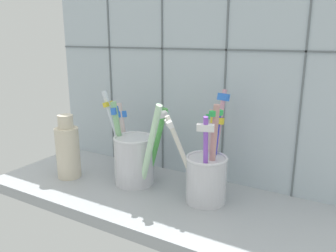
{
  "coord_description": "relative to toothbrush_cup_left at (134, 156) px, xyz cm",
  "views": [
    {
      "loc": [
        27.29,
        -44.97,
        28.42
      ],
      "look_at": [
        0.0,
        2.08,
        13.9
      ],
      "focal_mm": 36.01,
      "sensor_mm": 36.0,
      "label": 1
    }
  ],
  "objects": [
    {
      "name": "toothbrush_cup_left",
      "position": [
        0.0,
        0.0,
        0.0
      ],
      "size": [
        14.96,
        7.84,
        16.88
      ],
      "color": "silver",
      "rests_on": "counter_slab"
    },
    {
      "name": "counter_slab",
      "position": [
        7.21,
        -2.11,
        -6.2
      ],
      "size": [
        64.0,
        22.0,
        2.0
      ],
      "primitive_type": "cube",
      "color": "#9EA3A8",
      "rests_on": "ground"
    },
    {
      "name": "ceramic_vase",
      "position": [
        -12.57,
        -4.06,
        0.29
      ],
      "size": [
        4.44,
        4.44,
        12.29
      ],
      "color": "beige",
      "rests_on": "counter_slab"
    },
    {
      "name": "toothbrush_cup_right",
      "position": [
        14.38,
        0.11,
        -0.31
      ],
      "size": [
        9.28,
        11.07,
        18.06
      ],
      "color": "silver",
      "rests_on": "counter_slab"
    },
    {
      "name": "tile_wall_back",
      "position": [
        7.21,
        9.89,
        15.31
      ],
      "size": [
        64.0,
        2.2,
        45.0
      ],
      "color": "#B2C1CC",
      "rests_on": "ground"
    }
  ]
}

